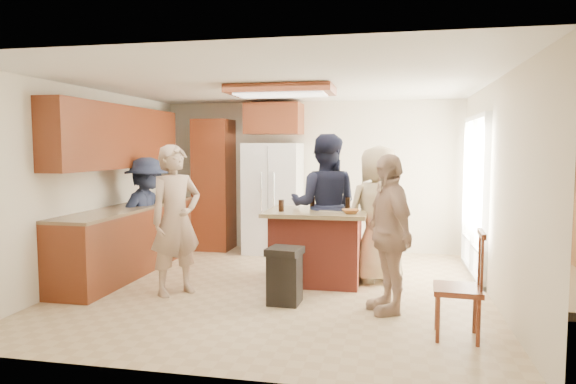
% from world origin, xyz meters
% --- Properties ---
extents(person_front_left, '(0.77, 0.80, 1.77)m').
position_xyz_m(person_front_left, '(-1.12, -0.47, 0.88)').
color(person_front_left, tan).
rests_on(person_front_left, ground).
extents(person_behind_left, '(0.93, 0.58, 1.91)m').
position_xyz_m(person_behind_left, '(0.49, 0.67, 0.96)').
color(person_behind_left, black).
rests_on(person_behind_left, ground).
extents(person_behind_right, '(1.02, 0.88, 1.76)m').
position_xyz_m(person_behind_right, '(1.19, 0.57, 0.88)').
color(person_behind_right, tan).
rests_on(person_behind_right, ground).
extents(person_side_right, '(0.84, 1.10, 1.67)m').
position_xyz_m(person_side_right, '(1.33, -0.64, 0.84)').
color(person_side_right, tan).
rests_on(person_side_right, ground).
extents(person_counter, '(0.72, 1.12, 1.60)m').
position_xyz_m(person_counter, '(-2.00, 0.56, 0.80)').
color(person_counter, '#1C2238').
rests_on(person_counter, ground).
extents(left_cabinetry, '(0.64, 3.00, 2.30)m').
position_xyz_m(left_cabinetry, '(-2.24, 0.40, 0.96)').
color(left_cabinetry, maroon).
rests_on(left_cabinetry, ground).
extents(back_wall_units, '(1.80, 0.60, 2.45)m').
position_xyz_m(back_wall_units, '(-1.33, 2.20, 1.38)').
color(back_wall_units, maroon).
rests_on(back_wall_units, ground).
extents(refrigerator, '(0.90, 0.76, 1.80)m').
position_xyz_m(refrigerator, '(-0.55, 2.12, 0.90)').
color(refrigerator, white).
rests_on(refrigerator, ground).
extents(kitchen_island, '(1.28, 1.03, 0.93)m').
position_xyz_m(kitchen_island, '(0.42, 0.42, 0.47)').
color(kitchen_island, maroon).
rests_on(kitchen_island, ground).
extents(island_items, '(1.03, 0.70, 0.15)m').
position_xyz_m(island_items, '(0.65, 0.34, 0.97)').
color(island_items, silver).
rests_on(island_items, kitchen_island).
extents(trash_bin, '(0.41, 0.41, 0.63)m').
position_xyz_m(trash_bin, '(0.21, -0.59, 0.32)').
color(trash_bin, black).
rests_on(trash_bin, ground).
extents(spindle_chair, '(0.44, 0.44, 0.99)m').
position_xyz_m(spindle_chair, '(1.98, -1.29, 0.45)').
color(spindle_chair, maroon).
rests_on(spindle_chair, ground).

